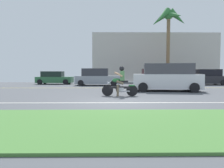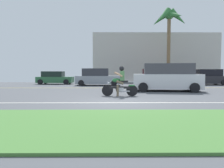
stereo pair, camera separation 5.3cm
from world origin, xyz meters
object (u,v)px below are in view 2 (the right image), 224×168
Objects in this scene: suv_nearby at (167,78)px; parked_car_0 at (55,78)px; parked_car_1 at (98,78)px; parked_car_2 at (154,77)px; palm_tree_0 at (169,21)px; motorcyclist at (120,83)px; parked_car_3 at (207,78)px.

parked_car_0 is (-10.19, 8.47, -0.27)m from suv_nearby.
parked_car_2 is at bearing 17.59° from parked_car_1.
parked_car_1 is at bearing -162.41° from parked_car_2.
palm_tree_0 is at bearing 9.73° from parked_car_0.
motorcyclist is 0.51× the size of parked_car_0.
parked_car_1 is 6.36m from parked_car_2.
motorcyclist is at bearing -115.17° from palm_tree_0.
suv_nearby is (3.47, 3.15, 0.23)m from motorcyclist.
motorcyclist is 13.43m from parked_car_0.
palm_tree_0 reaches higher than parked_car_2.
suv_nearby is at bearing 42.25° from motorcyclist.
suv_nearby is 0.55× the size of palm_tree_0.
parked_car_0 is at bearing 140.28° from suv_nearby.
palm_tree_0 is at bearing 47.48° from parked_car_2.
parked_car_2 is at bearing -1.22° from parked_car_0.
parked_car_2 is (0.76, 8.24, -0.16)m from suv_nearby.
parked_car_3 is at bearing 46.93° from motorcyclist.
parked_car_0 is at bearing 120.05° from motorcyclist.
motorcyclist is 13.98m from parked_car_3.
palm_tree_0 is (-3.02, 3.68, 6.71)m from parked_car_3.
palm_tree_0 is (3.06, 10.74, 6.53)m from suv_nearby.
motorcyclist is 0.40× the size of suv_nearby.
parked_car_1 is (-5.31, 6.31, -0.15)m from suv_nearby.
palm_tree_0 is at bearing 129.33° from parked_car_3.
motorcyclist is 12.15m from parked_car_2.
parked_car_2 is at bearing 167.53° from parked_car_3.
suv_nearby is at bearing -49.95° from parked_car_1.
parked_car_0 is at bearing 175.05° from parked_car_3.
suv_nearby reaches higher than parked_car_1.
suv_nearby is 1.21× the size of parked_car_3.
palm_tree_0 is (8.37, 4.43, 6.68)m from parked_car_1.
suv_nearby is 9.32m from parked_car_3.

